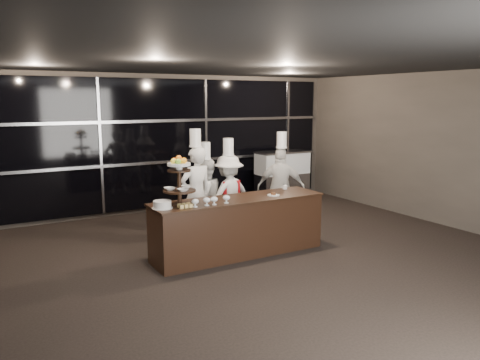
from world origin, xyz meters
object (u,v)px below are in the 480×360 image
display_stand (179,177)px  chef_c (228,194)px  chef_b (206,197)px  buffet_counter (239,226)px  display_case (282,174)px  layer_cake (162,205)px  chef_a (196,193)px  chef_d (281,187)px

display_stand → chef_c: (1.42, 1.10, -0.59)m
display_stand → chef_b: bearing=50.2°
buffet_counter → display_case: (2.82, 2.81, 0.22)m
layer_cake → chef_b: (1.29, 1.25, -0.25)m
layer_cake → display_case: bearing=34.8°
chef_a → chef_c: chef_a is taller
buffet_counter → chef_d: 1.83m
buffet_counter → display_stand: display_stand is taller
chef_a → chef_b: size_ratio=1.15×
display_stand → chef_a: chef_a is taller
chef_b → chef_c: size_ratio=0.97×
display_case → chef_c: bearing=-144.5°
display_case → chef_d: size_ratio=0.69×
display_case → chef_b: chef_b is taller
display_case → chef_d: (-1.31, -1.82, 0.11)m
chef_a → chef_c: 0.74m
chef_a → layer_cake: bearing=-134.7°
buffet_counter → chef_b: bearing=89.9°
layer_cake → display_stand: bearing=9.7°
chef_b → chef_d: bearing=-8.2°
buffet_counter → chef_d: chef_d is taller
layer_cake → chef_b: bearing=44.1°
layer_cake → chef_d: chef_d is taller
buffet_counter → chef_a: 1.08m
buffet_counter → display_stand: (-1.00, -0.00, 0.87)m
display_case → layer_cake: bearing=-145.2°
display_stand → chef_a: bearing=53.6°
chef_c → display_case: bearing=35.5°
buffet_counter → chef_b: 1.23m
buffet_counter → display_stand: size_ratio=3.81×
layer_cake → chef_b: size_ratio=0.18×
display_case → buffet_counter: bearing=-135.1°
chef_b → chef_a: bearing=-140.3°
chef_b → chef_c: chef_c is taller
display_stand → layer_cake: bearing=-170.3°
chef_c → layer_cake: bearing=-146.1°
chef_c → buffet_counter: bearing=-110.8°
layer_cake → chef_a: 1.42m
layer_cake → chef_c: 2.07m
chef_a → chef_b: bearing=39.7°
layer_cake → buffet_counter: bearing=2.2°
chef_c → chef_d: size_ratio=0.95×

